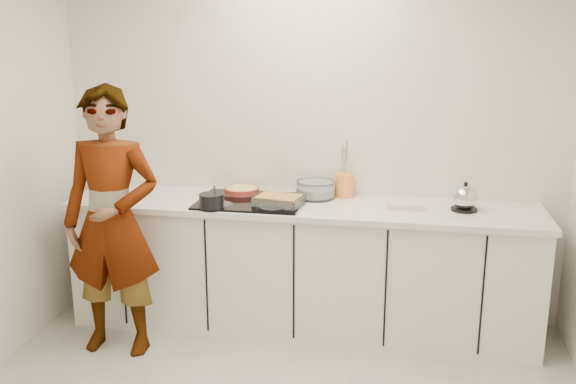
% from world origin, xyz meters
% --- Properties ---
extents(wall_back, '(3.60, 0.00, 2.60)m').
position_xyz_m(wall_back, '(0.00, 1.60, 1.30)').
color(wall_back, silver).
rests_on(wall_back, ground).
extents(wall_front, '(3.60, 0.00, 2.60)m').
position_xyz_m(wall_front, '(0.00, -1.60, 1.30)').
color(wall_front, silver).
rests_on(wall_front, ground).
extents(base_cabinets, '(3.20, 0.58, 0.87)m').
position_xyz_m(base_cabinets, '(0.00, 1.28, 0.43)').
color(base_cabinets, white).
rests_on(base_cabinets, floor).
extents(countertop, '(3.24, 0.64, 0.04)m').
position_xyz_m(countertop, '(0.00, 1.28, 0.89)').
color(countertop, white).
rests_on(countertop, base_cabinets).
extents(hob, '(0.72, 0.54, 0.01)m').
position_xyz_m(hob, '(-0.35, 1.26, 0.92)').
color(hob, black).
rests_on(hob, countertop).
extents(tart_dish, '(0.31, 0.31, 0.04)m').
position_xyz_m(tart_dish, '(-0.46, 1.44, 0.95)').
color(tart_dish, '#AB3D31').
rests_on(tart_dish, hob).
extents(saucepan, '(0.18, 0.18, 0.16)m').
position_xyz_m(saucepan, '(-0.56, 1.04, 0.97)').
color(saucepan, black).
rests_on(saucepan, hob).
extents(baking_dish, '(0.34, 0.28, 0.06)m').
position_xyz_m(baking_dish, '(-0.14, 1.19, 0.96)').
color(baking_dish, silver).
rests_on(baking_dish, hob).
extents(mixing_bowl, '(0.36, 0.36, 0.13)m').
position_xyz_m(mixing_bowl, '(0.07, 1.45, 0.97)').
color(mixing_bowl, silver).
rests_on(mixing_bowl, countertop).
extents(tea_towel, '(0.24, 0.18, 0.04)m').
position_xyz_m(tea_towel, '(0.69, 1.31, 0.93)').
color(tea_towel, white).
rests_on(tea_towel, countertop).
extents(kettle, '(0.19, 0.19, 0.20)m').
position_xyz_m(kettle, '(1.08, 1.31, 0.99)').
color(kettle, black).
rests_on(kettle, countertop).
extents(utensil_crock, '(0.16, 0.16, 0.17)m').
position_xyz_m(utensil_crock, '(0.27, 1.53, 0.99)').
color(utensil_crock, '#FD953B').
rests_on(utensil_crock, countertop).
extents(cook, '(0.65, 0.44, 1.75)m').
position_xyz_m(cook, '(-1.14, 0.75, 0.87)').
color(cook, white).
rests_on(cook, floor).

